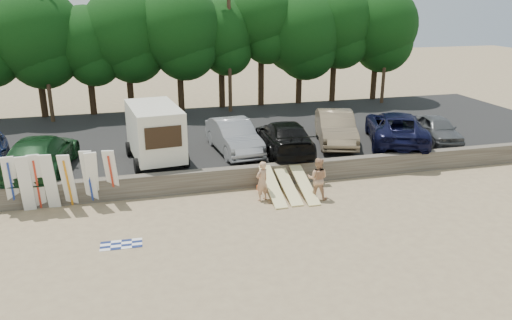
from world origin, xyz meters
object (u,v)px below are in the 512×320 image
Objects in this scene: car_1 at (41,154)px; car_6 at (437,129)px; beachgoer_a at (262,181)px; cooler at (273,185)px; car_5 at (396,127)px; car_2 at (234,136)px; box_trailer at (155,131)px; beachgoer_b at (318,179)px; car_4 at (336,128)px; car_3 at (284,137)px.

car_6 is at bearing -172.60° from car_1.
beachgoer_a reaches higher than cooler.
car_5 reaches higher than beachgoer_a.
car_2 reaches higher than cooler.
car_5 is at bearing 23.64° from cooler.
box_trailer is 2.47× the size of beachgoer_b.
car_6 is 2.24× the size of beachgoer_b.
car_4 is 6.53m from cooler.
beachgoer_b is at bearing -141.93° from car_6.
car_3 reaches higher than beachgoer_a.
car_3 is 1.38× the size of car_6.
car_4 is 3.40m from car_5.
car_5 is (9.18, -0.57, 0.02)m from car_2.
box_trailer is 5.36m from car_1.
car_4 reaches higher than car_1.
car_2 is 4.32m from cooler.
box_trailer reaches higher than car_2.
car_2 is 0.89× the size of car_3.
car_4 is at bearing 179.96° from car_6.
car_6 is 11.18× the size of cooler.
car_5 is 3.34× the size of beachgoer_b.
car_4 reaches higher than cooler.
box_trailer reaches higher than car_3.
car_2 is 9.20m from car_5.
car_1 is 18.59m from car_5.
beachgoer_a is at bearing -53.49° from box_trailer.
car_1 is 15.31m from car_4.
beachgoer_a is at bearing 48.23° from car_5.
car_5 is 3.53× the size of beachgoer_a.
car_4 is (9.97, 0.75, -0.70)m from box_trailer.
cooler is (10.42, -3.12, -1.43)m from car_1.
box_trailer is at bearing -170.43° from car_6.
box_trailer is at bearing -169.62° from car_1.
box_trailer is at bearing -159.51° from car_4.
car_1 reaches higher than beachgoer_b.
box_trailer is 0.77× the size of car_1.
car_6 is 2.36× the size of beachgoer_a.
car_1 is 1.17× the size of car_2.
car_4 reaches higher than car_2.
car_2 is 0.82× the size of car_5.
car_1 is 11.95m from car_3.
beachgoer_a is (4.25, -4.54, -1.39)m from box_trailer.
car_2 reaches higher than car_3.
car_1 is (-5.30, -0.25, -0.70)m from box_trailer.
car_2 is 2.74× the size of beachgoer_b.
car_5 is 8.33m from beachgoer_b.
car_2 reaches higher than beachgoer_a.
car_1 is at bearing 22.29° from car_5.
beachgoer_b is at bearing -43.44° from box_trailer.
box_trailer is 0.90× the size of car_2.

